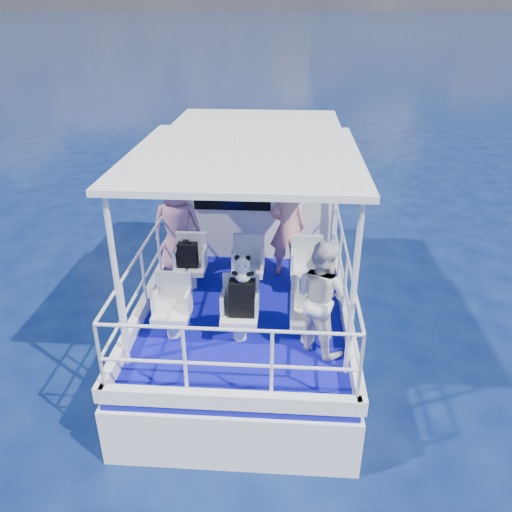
{
  "coord_description": "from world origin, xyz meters",
  "views": [
    {
      "loc": [
        0.59,
        -6.57,
        4.86
      ],
      "look_at": [
        0.17,
        -0.4,
        1.78
      ],
      "focal_mm": 35.0,
      "sensor_mm": 36.0,
      "label": 1
    }
  ],
  "objects": [
    {
      "name": "ground",
      "position": [
        0.0,
        0.0,
        0.0
      ],
      "size": [
        2000.0,
        2000.0,
        0.0
      ],
      "primitive_type": "plane",
      "color": "#08133F",
      "rests_on": "ground"
    },
    {
      "name": "deck",
      "position": [
        0.0,
        1.0,
        0.85
      ],
      "size": [
        2.9,
        6.9,
        0.1
      ],
      "primitive_type": "cube",
      "color": "#0D0A94",
      "rests_on": "hull"
    },
    {
      "name": "seat_center_fwd",
      "position": [
        0.0,
        0.2,
        1.09
      ],
      "size": [
        0.48,
        0.46,
        0.38
      ],
      "primitive_type": "cube",
      "color": "silver",
      "rests_on": "deck"
    },
    {
      "name": "panda",
      "position": [
        0.05,
        -1.12,
        1.96
      ],
      "size": [
        0.23,
        0.19,
        0.36
      ],
      "primitive_type": null,
      "color": "white",
      "rests_on": "backpack_center"
    },
    {
      "name": "seat_stbd_aft",
      "position": [
        0.9,
        -1.1,
        1.09
      ],
      "size": [
        0.48,
        0.46,
        0.38
      ],
      "primitive_type": "cube",
      "color": "silver",
      "rests_on": "deck"
    },
    {
      "name": "compact_camera",
      "position": [
        -0.94,
        0.19,
        1.69
      ],
      "size": [
        0.09,
        0.06,
        0.06
      ],
      "primitive_type": "cube",
      "color": "black",
      "rests_on": "backpack_port"
    },
    {
      "name": "backpack_center",
      "position": [
        0.04,
        -1.12,
        1.53
      ],
      "size": [
        0.33,
        0.19,
        0.5
      ],
      "primitive_type": "cube",
      "color": "black",
      "rests_on": "seat_center_aft"
    },
    {
      "name": "canopy",
      "position": [
        0.0,
        -0.2,
        3.14
      ],
      "size": [
        3.0,
        3.2,
        0.08
      ],
      "primitive_type": "cube",
      "color": "white",
      "rests_on": "cabin"
    },
    {
      "name": "seat_stbd_fwd",
      "position": [
        0.9,
        0.2,
        1.09
      ],
      "size": [
        0.48,
        0.46,
        0.38
      ],
      "primitive_type": "cube",
      "color": "silver",
      "rests_on": "deck"
    },
    {
      "name": "passenger_port_fwd",
      "position": [
        -1.18,
        0.69,
        1.72
      ],
      "size": [
        0.62,
        0.44,
        1.65
      ],
      "primitive_type": "imported",
      "rotation": [
        0.0,
        0.0,
        3.14
      ],
      "color": "#BF7C9F",
      "rests_on": "deck"
    },
    {
      "name": "railings",
      "position": [
        0.0,
        -0.58,
        1.4
      ],
      "size": [
        2.84,
        3.59,
        1.0
      ],
      "primitive_type": null,
      "color": "white",
      "rests_on": "deck"
    },
    {
      "name": "seat_center_aft",
      "position": [
        0.0,
        -1.1,
        1.09
      ],
      "size": [
        0.48,
        0.46,
        0.38
      ],
      "primitive_type": "cube",
      "color": "silver",
      "rests_on": "deck"
    },
    {
      "name": "canopy_posts",
      "position": [
        0.0,
        -0.25,
        2.0
      ],
      "size": [
        2.77,
        2.97,
        2.2
      ],
      "color": "white",
      "rests_on": "deck"
    },
    {
      "name": "hull",
      "position": [
        0.0,
        1.0,
        0.0
      ],
      "size": [
        3.0,
        7.0,
        1.6
      ],
      "primitive_type": "cube",
      "color": "white",
      "rests_on": "ground"
    },
    {
      "name": "seat_port_fwd",
      "position": [
        -0.9,
        0.2,
        1.09
      ],
      "size": [
        0.48,
        0.46,
        0.38
      ],
      "primitive_type": "cube",
      "color": "silver",
      "rests_on": "deck"
    },
    {
      "name": "backpack_port",
      "position": [
        -0.92,
        0.18,
        1.47
      ],
      "size": [
        0.29,
        0.17,
        0.39
      ],
      "primitive_type": "cube",
      "color": "black",
      "rests_on": "seat_port_fwd"
    },
    {
      "name": "cabin",
      "position": [
        0.0,
        2.3,
        2.0
      ],
      "size": [
        2.85,
        2.0,
        2.2
      ],
      "primitive_type": "cube",
      "color": "white",
      "rests_on": "deck"
    },
    {
      "name": "passenger_stbd_fwd",
      "position": [
        0.59,
        0.79,
        1.71
      ],
      "size": [
        0.62,
        0.45,
        1.61
      ],
      "primitive_type": "imported",
      "rotation": [
        0.0,
        0.0,
        3.25
      ],
      "color": "pink",
      "rests_on": "deck"
    },
    {
      "name": "seat_port_aft",
      "position": [
        -0.9,
        -1.1,
        1.09
      ],
      "size": [
        0.48,
        0.46,
        0.38
      ],
      "primitive_type": "cube",
      "color": "silver",
      "rests_on": "deck"
    },
    {
      "name": "passenger_stbd_aft",
      "position": [
        1.03,
        -1.23,
        1.66
      ],
      "size": [
        0.93,
        0.92,
        1.52
      ],
      "primitive_type": "imported",
      "rotation": [
        0.0,
        0.0,
        2.41
      ],
      "color": "white",
      "rests_on": "deck"
    }
  ]
}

